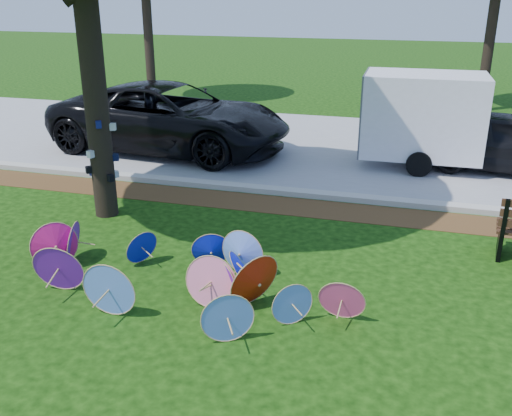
{
  "coord_description": "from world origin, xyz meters",
  "views": [
    {
      "loc": [
        2.81,
        -6.18,
        4.21
      ],
      "look_at": [
        0.5,
        2.0,
        0.9
      ],
      "focal_mm": 40.0,
      "sensor_mm": 36.0,
      "label": 1
    }
  ],
  "objects_px": {
    "black_van": "(170,118)",
    "cargo_trailer": "(423,115)",
    "parasol_pile": "(179,271)",
    "dark_pickup": "(505,142)"
  },
  "relations": [
    {
      "from": "black_van",
      "to": "dark_pickup",
      "type": "bearing_deg",
      "value": -81.76
    },
    {
      "from": "cargo_trailer",
      "to": "parasol_pile",
      "type": "bearing_deg",
      "value": -114.1
    },
    {
      "from": "parasol_pile",
      "to": "dark_pickup",
      "type": "xyz_separation_m",
      "value": [
        5.23,
        7.7,
        0.37
      ]
    },
    {
      "from": "black_van",
      "to": "cargo_trailer",
      "type": "height_order",
      "value": "cargo_trailer"
    },
    {
      "from": "black_van",
      "to": "cargo_trailer",
      "type": "relative_size",
      "value": 2.3
    },
    {
      "from": "black_van",
      "to": "cargo_trailer",
      "type": "xyz_separation_m",
      "value": [
        6.55,
        0.32,
        0.39
      ]
    },
    {
      "from": "parasol_pile",
      "to": "cargo_trailer",
      "type": "relative_size",
      "value": 1.85
    },
    {
      "from": "parasol_pile",
      "to": "black_van",
      "type": "distance_m",
      "value": 7.99
    },
    {
      "from": "parasol_pile",
      "to": "cargo_trailer",
      "type": "height_order",
      "value": "cargo_trailer"
    },
    {
      "from": "parasol_pile",
      "to": "dark_pickup",
      "type": "distance_m",
      "value": 9.32
    }
  ]
}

